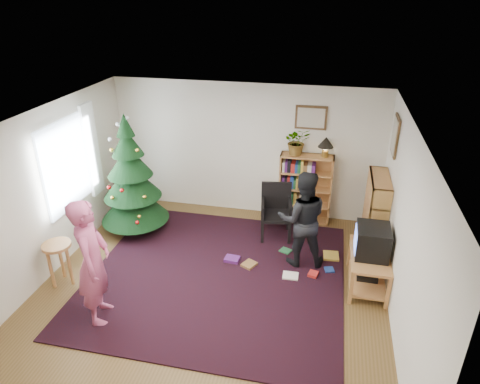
% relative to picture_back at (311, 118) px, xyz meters
% --- Properties ---
extents(floor, '(5.00, 5.00, 0.00)m').
position_rel_picture_back_xyz_m(floor, '(-1.15, -2.48, -1.95)').
color(floor, brown).
rests_on(floor, ground).
extents(ceiling, '(5.00, 5.00, 0.00)m').
position_rel_picture_back_xyz_m(ceiling, '(-1.15, -2.48, 0.55)').
color(ceiling, white).
rests_on(ceiling, wall_back).
extents(wall_back, '(5.00, 0.02, 2.50)m').
position_rel_picture_back_xyz_m(wall_back, '(-1.15, 0.02, -0.70)').
color(wall_back, silver).
rests_on(wall_back, floor).
extents(wall_front, '(5.00, 0.02, 2.50)m').
position_rel_picture_back_xyz_m(wall_front, '(-1.15, -4.97, -0.70)').
color(wall_front, silver).
rests_on(wall_front, floor).
extents(wall_left, '(0.02, 5.00, 2.50)m').
position_rel_picture_back_xyz_m(wall_left, '(-3.65, -2.48, -0.70)').
color(wall_left, silver).
rests_on(wall_left, floor).
extents(wall_right, '(0.02, 5.00, 2.50)m').
position_rel_picture_back_xyz_m(wall_right, '(1.35, -2.48, -0.70)').
color(wall_right, silver).
rests_on(wall_right, floor).
extents(rug, '(3.80, 3.60, 0.02)m').
position_rel_picture_back_xyz_m(rug, '(-1.15, -2.17, -1.94)').
color(rug, black).
rests_on(rug, floor).
extents(window_pane, '(0.04, 1.20, 1.40)m').
position_rel_picture_back_xyz_m(window_pane, '(-3.62, -1.88, -0.45)').
color(window_pane, silver).
rests_on(window_pane, wall_left).
extents(curtain, '(0.06, 0.35, 1.60)m').
position_rel_picture_back_xyz_m(curtain, '(-3.58, -1.18, -0.45)').
color(curtain, white).
rests_on(curtain, wall_left).
extents(picture_back, '(0.55, 0.03, 0.42)m').
position_rel_picture_back_xyz_m(picture_back, '(0.00, 0.00, 0.00)').
color(picture_back, '#4C3319').
rests_on(picture_back, wall_back).
extents(picture_right, '(0.03, 0.50, 0.60)m').
position_rel_picture_back_xyz_m(picture_right, '(1.33, -0.73, 0.00)').
color(picture_right, '#4C3319').
rests_on(picture_right, wall_right).
extents(christmas_tree, '(1.19, 1.19, 2.16)m').
position_rel_picture_back_xyz_m(christmas_tree, '(-2.94, -1.14, -1.05)').
color(christmas_tree, '#3F2816').
rests_on(christmas_tree, rug).
extents(bookshelf_back, '(0.95, 0.30, 1.30)m').
position_rel_picture_back_xyz_m(bookshelf_back, '(-0.01, -0.14, -1.29)').
color(bookshelf_back, '#B2833F').
rests_on(bookshelf_back, floor).
extents(bookshelf_right, '(0.30, 0.95, 1.30)m').
position_rel_picture_back_xyz_m(bookshelf_right, '(1.19, -0.86, -1.29)').
color(bookshelf_right, '#B2833F').
rests_on(bookshelf_right, floor).
extents(tv_stand, '(0.55, 0.99, 0.55)m').
position_rel_picture_back_xyz_m(tv_stand, '(1.07, -1.93, -1.62)').
color(tv_stand, '#B2833F').
rests_on(tv_stand, floor).
extents(crt_tv, '(0.47, 0.50, 0.44)m').
position_rel_picture_back_xyz_m(crt_tv, '(1.07, -1.93, -1.18)').
color(crt_tv, black).
rests_on(crt_tv, tv_stand).
extents(armchair, '(0.60, 0.60, 0.95)m').
position_rel_picture_back_xyz_m(armchair, '(-0.44, -0.76, -1.44)').
color(armchair, black).
rests_on(armchair, rug).
extents(stool, '(0.41, 0.41, 0.68)m').
position_rel_picture_back_xyz_m(stool, '(-3.35, -2.82, -1.42)').
color(stool, '#B2833F').
rests_on(stool, floor).
extents(person_standing, '(0.59, 0.73, 1.75)m').
position_rel_picture_back_xyz_m(person_standing, '(-2.43, -3.35, -1.08)').
color(person_standing, '#A9436A').
rests_on(person_standing, rug).
extents(person_by_chair, '(0.85, 0.71, 1.58)m').
position_rel_picture_back_xyz_m(person_by_chair, '(0.05, -1.54, -1.16)').
color(person_by_chair, black).
rests_on(person_by_chair, rug).
extents(potted_plant, '(0.55, 0.51, 0.50)m').
position_rel_picture_back_xyz_m(potted_plant, '(-0.21, -0.14, -0.40)').
color(potted_plant, gray).
rests_on(potted_plant, bookshelf_back).
extents(table_lamp, '(0.27, 0.27, 0.36)m').
position_rel_picture_back_xyz_m(table_lamp, '(0.29, -0.14, -0.40)').
color(table_lamp, '#A57F33').
rests_on(table_lamp, bookshelf_back).
extents(floor_clutter, '(1.76, 0.87, 0.08)m').
position_rel_picture_back_xyz_m(floor_clutter, '(-0.08, -1.68, -1.91)').
color(floor_clutter, '#A51E19').
rests_on(floor_clutter, rug).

